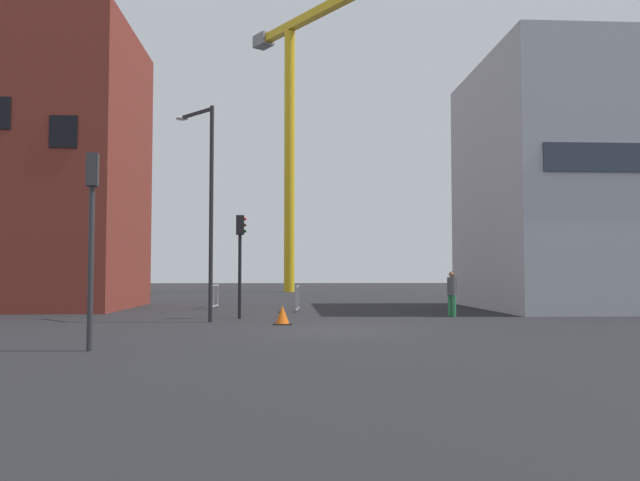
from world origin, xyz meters
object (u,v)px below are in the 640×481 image
(traffic_light_near, at_px, (240,249))
(pedestrian_walking, at_px, (452,290))
(traffic_cone_on_verge, at_px, (282,316))
(construction_crane, at_px, (291,116))
(traffic_light_far, at_px, (92,218))
(streetlamp_tall, at_px, (207,193))

(traffic_light_near, height_order, pedestrian_walking, traffic_light_near)
(traffic_light_near, xyz_separation_m, traffic_cone_on_verge, (1.53, -2.64, -2.22))
(construction_crane, height_order, traffic_cone_on_verge, construction_crane)
(traffic_light_far, relative_size, traffic_cone_on_verge, 6.97)
(traffic_light_far, bearing_deg, pedestrian_walking, 43.52)
(construction_crane, relative_size, traffic_light_near, 6.32)
(pedestrian_walking, bearing_deg, traffic_light_far, -136.48)
(construction_crane, height_order, traffic_light_far, construction_crane)
(streetlamp_tall, relative_size, traffic_cone_on_verge, 12.10)
(traffic_cone_on_verge, bearing_deg, traffic_light_far, -121.29)
(streetlamp_tall, xyz_separation_m, traffic_light_far, (-1.45, -7.90, -1.53))
(construction_crane, bearing_deg, traffic_cone_on_verge, -90.94)
(streetlamp_tall, height_order, traffic_light_near, streetlamp_tall)
(construction_crane, xyz_separation_m, pedestrian_walking, (5.72, -30.55, -14.00))
(construction_crane, distance_m, traffic_light_far, 42.38)
(traffic_light_near, bearing_deg, traffic_cone_on_verge, -59.95)
(streetlamp_tall, bearing_deg, construction_crane, 84.50)
(traffic_light_far, relative_size, pedestrian_walking, 2.48)
(traffic_light_far, bearing_deg, traffic_cone_on_verge, 58.71)
(traffic_light_far, height_order, pedestrian_walking, traffic_light_far)
(traffic_cone_on_verge, bearing_deg, traffic_light_near, 120.05)
(traffic_cone_on_verge, bearing_deg, construction_crane, 89.06)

